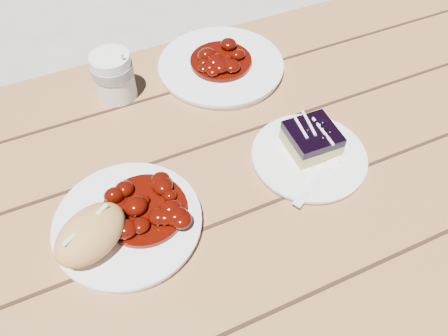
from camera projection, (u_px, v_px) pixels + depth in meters
name	position (u px, v px, depth m)	size (l,w,h in m)	color
picnic_table	(154.00, 254.00, 0.83)	(2.00, 1.55, 0.75)	brown
main_plate	(128.00, 223.00, 0.68)	(0.22, 0.22, 0.02)	white
goulash_stew	(143.00, 204.00, 0.67)	(0.13, 0.13, 0.04)	#480902
bread_roll	(90.00, 234.00, 0.62)	(0.12, 0.08, 0.06)	tan
dessert_plate	(309.00, 157.00, 0.77)	(0.20, 0.20, 0.01)	white
blueberry_cake	(312.00, 139.00, 0.76)	(0.08, 0.08, 0.05)	tan
fork_dessert	(316.00, 181.00, 0.72)	(0.03, 0.16, 0.01)	white
coffee_cup	(114.00, 76.00, 0.84)	(0.08, 0.08, 0.09)	white
second_plate	(221.00, 66.00, 0.92)	(0.26, 0.26, 0.02)	white
second_stew	(221.00, 55.00, 0.90)	(0.13, 0.13, 0.04)	#480902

